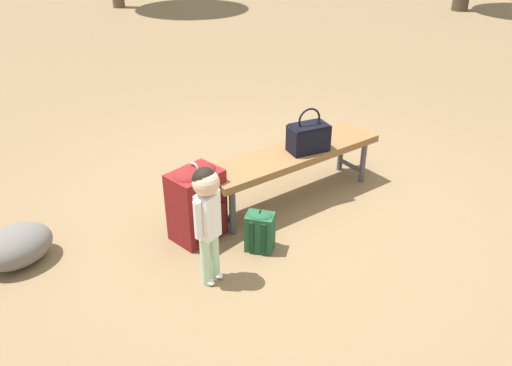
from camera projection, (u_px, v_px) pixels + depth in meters
ground_plane at (272, 218)px, 4.21m from camera, size 40.00×40.00×0.00m
park_bench at (293, 157)px, 4.29m from camera, size 1.65×0.77×0.45m
handbag at (308, 136)px, 4.20m from camera, size 0.37×0.30×0.37m
child_standing at (207, 209)px, 3.27m from camera, size 0.23×0.17×0.85m
backpack_large at (196, 201)px, 3.84m from camera, size 0.39×0.35×0.63m
backpack_small at (260, 230)px, 3.77m from camera, size 0.22×0.24×0.34m
trail_rock at (17, 246)px, 3.65m from camera, size 0.51×0.39×0.27m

